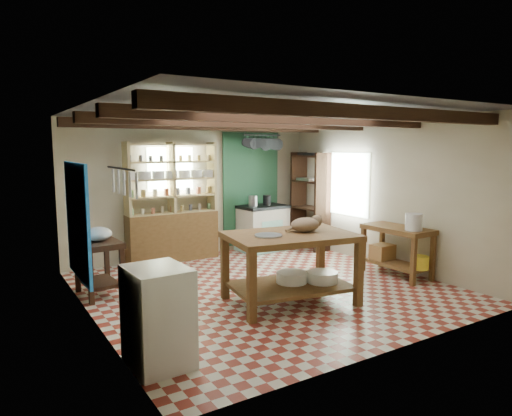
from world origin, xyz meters
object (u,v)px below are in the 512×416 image
white_cabinet (158,316)px  right_counter (397,251)px  work_table (290,268)px  prep_table (99,268)px  stove (263,228)px  cat (305,225)px

white_cabinet → right_counter: white_cabinet is taller
work_table → white_cabinet: bearing=-150.8°
prep_table → work_table: bearing=-41.8°
work_table → prep_table: work_table is taller
work_table → prep_table: bearing=150.9°
stove → prep_table: bearing=-165.5°
stove → white_cabinet: white_cabinet is taller
white_cabinet → cat: size_ratio=2.25×
prep_table → white_cabinet: bearing=-94.3°
white_cabinet → cat: cat is taller
stove → cat: bearing=-116.0°
white_cabinet → cat: bearing=16.1°
right_counter → cat: cat is taller
work_table → stove: 3.19m
prep_table → right_counter: size_ratio=0.69×
stove → prep_table: 3.74m
work_table → prep_table: (-2.14, 1.67, -0.08)m
prep_table → white_cabinet: white_cabinet is taller
prep_table → white_cabinet: 2.47m
white_cabinet → stove: bearing=43.3°
work_table → right_counter: work_table is taller
stove → right_counter: 2.87m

